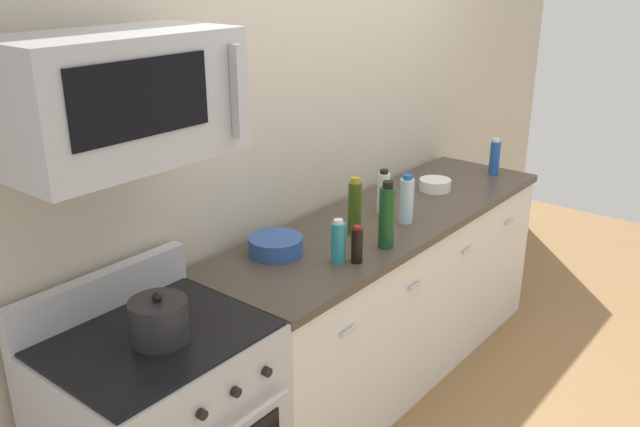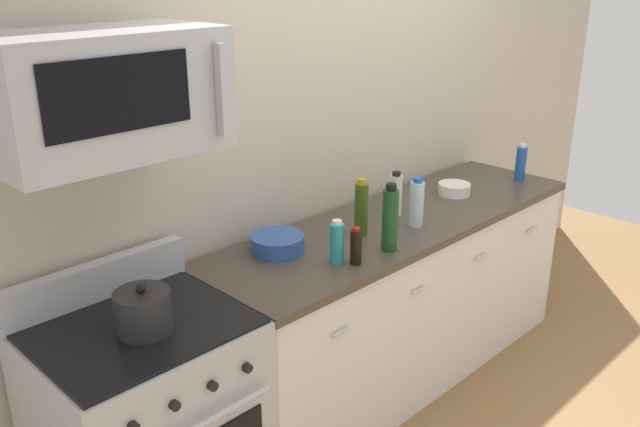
% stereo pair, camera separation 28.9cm
% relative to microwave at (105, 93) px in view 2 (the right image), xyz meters
% --- Properties ---
extents(ground_plane, '(6.44, 6.44, 0.00)m').
position_rel_microwave_xyz_m(ground_plane, '(1.51, -0.05, -1.75)').
color(ground_plane, olive).
extents(back_wall, '(5.36, 0.10, 2.70)m').
position_rel_microwave_xyz_m(back_wall, '(1.51, 0.36, -0.40)').
color(back_wall, beige).
rests_on(back_wall, ground_plane).
extents(counter_unit, '(2.27, 0.66, 0.92)m').
position_rel_microwave_xyz_m(counter_unit, '(1.51, -0.05, -1.29)').
color(counter_unit, silver).
rests_on(counter_unit, ground_plane).
extents(microwave, '(0.74, 0.44, 0.40)m').
position_rel_microwave_xyz_m(microwave, '(0.00, 0.00, 0.00)').
color(microwave, '#B7BABF').
extents(bottle_water_clear, '(0.07, 0.07, 0.25)m').
position_rel_microwave_xyz_m(bottle_water_clear, '(1.48, -0.16, -0.71)').
color(bottle_water_clear, silver).
rests_on(bottle_water_clear, countertop_slab).
extents(bottle_dish_soap, '(0.06, 0.06, 0.20)m').
position_rel_microwave_xyz_m(bottle_dish_soap, '(0.89, -0.19, -0.74)').
color(bottle_dish_soap, teal).
rests_on(bottle_dish_soap, countertop_slab).
extents(bottle_vinegar_white, '(0.07, 0.07, 0.23)m').
position_rel_microwave_xyz_m(bottle_vinegar_white, '(1.52, 0.00, -0.72)').
color(bottle_vinegar_white, silver).
rests_on(bottle_vinegar_white, countertop_slab).
extents(bottle_soy_sauce_dark, '(0.05, 0.05, 0.17)m').
position_rel_microwave_xyz_m(bottle_soy_sauce_dark, '(0.94, -0.25, -0.75)').
color(bottle_soy_sauce_dark, black).
rests_on(bottle_soy_sauce_dark, countertop_slab).
extents(bottle_olive_oil, '(0.06, 0.06, 0.28)m').
position_rel_microwave_xyz_m(bottle_olive_oil, '(1.20, -0.05, -0.70)').
color(bottle_olive_oil, '#385114').
rests_on(bottle_olive_oil, countertop_slab).
extents(bottle_soda_blue, '(0.06, 0.06, 0.22)m').
position_rel_microwave_xyz_m(bottle_soda_blue, '(2.49, -0.15, -0.72)').
color(bottle_soda_blue, '#1E4CA5').
rests_on(bottle_soda_blue, countertop_slab).
extents(bottle_wine_green, '(0.07, 0.07, 0.31)m').
position_rel_microwave_xyz_m(bottle_wine_green, '(1.16, -0.26, -0.68)').
color(bottle_wine_green, '#19471E').
rests_on(bottle_wine_green, countertop_slab).
extents(bowl_white_ceramic, '(0.18, 0.18, 0.06)m').
position_rel_microwave_xyz_m(bowl_white_ceramic, '(2.01, -0.03, -0.80)').
color(bowl_white_ceramic, white).
rests_on(bowl_white_ceramic, countertop_slab).
extents(bowl_blue_mixing, '(0.24, 0.24, 0.08)m').
position_rel_microwave_xyz_m(bowl_blue_mixing, '(0.79, 0.08, -0.79)').
color(bowl_blue_mixing, '#2D519E').
rests_on(bowl_blue_mixing, countertop_slab).
extents(stockpot, '(0.20, 0.20, 0.18)m').
position_rel_microwave_xyz_m(stockpot, '(-0.00, -0.10, -0.75)').
color(stockpot, '#262628').
rests_on(stockpot, range_oven).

